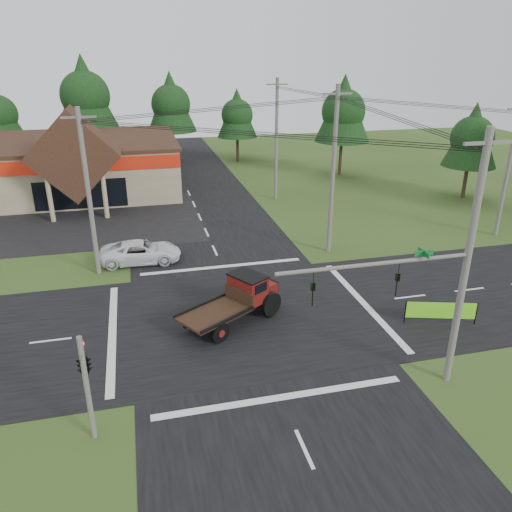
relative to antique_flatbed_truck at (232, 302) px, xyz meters
name	(u,v)px	position (x,y,z in m)	size (l,w,h in m)	color
ground	(245,317)	(0.78, 0.39, -1.24)	(120.00, 120.00, 0.00)	#344819
road_ns	(245,317)	(0.78, 0.39, -1.23)	(12.00, 120.00, 0.02)	black
road_ew	(245,317)	(0.78, 0.39, -1.22)	(120.00, 12.00, 0.02)	black
parking_apron	(29,226)	(-13.22, 19.39, -1.22)	(28.00, 14.00, 0.02)	black
cvs_building	(24,167)	(-14.93, 29.96, 1.54)	(30.40, 18.20, 9.19)	gray
traffic_signal_mast	(425,294)	(6.60, -7.11, 3.19)	(8.12, 0.24, 7.00)	#595651
traffic_signal_corner	(83,355)	(-6.72, -6.93, 2.29)	(0.53, 2.48, 4.40)	#595651
utility_pole_nr	(467,263)	(8.28, -7.11, 4.40)	(2.00, 0.30, 11.00)	#595651
utility_pole_nw	(88,193)	(-7.22, 8.39, 4.15)	(2.00, 0.30, 10.50)	#595651
utility_pole_ne	(333,171)	(8.78, 8.39, 4.65)	(2.00, 0.30, 11.50)	#595651
utility_pole_far	(508,169)	(22.78, 8.39, 4.00)	(2.00, 0.30, 10.20)	#595651
utility_pole_n	(276,139)	(8.78, 22.39, 4.50)	(2.00, 0.30, 11.20)	#595651
tree_row_c	(85,93)	(-9.22, 41.39, 7.49)	(7.28, 7.28, 13.13)	#332316
tree_row_d	(171,102)	(0.78, 42.39, 6.14)	(6.16, 6.16, 11.11)	#332316
tree_row_e	(237,113)	(8.78, 40.39, 4.80)	(5.04, 5.04, 9.09)	#332316
tree_side_ne	(344,109)	(18.78, 30.39, 6.14)	(6.16, 6.16, 11.11)	#332316
tree_side_e_near	(473,135)	(26.78, 18.39, 4.80)	(5.04, 5.04, 9.09)	#332316
antique_flatbed_truck	(232,302)	(0.00, 0.00, 0.00)	(2.26, 5.91, 2.47)	#4F0E0B
roadside_banner	(441,313)	(10.72, -2.71, -0.59)	(3.78, 0.11, 1.29)	#6AD21C
white_pickup	(141,252)	(-4.44, 9.56, -0.49)	(2.48, 5.38, 1.50)	white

